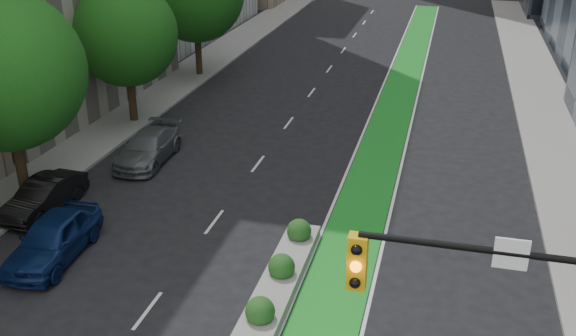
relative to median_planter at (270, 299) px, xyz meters
The scene contains 9 objects.
sidewalk_left 22.18m from the median_planter, 125.89° to the left, with size 3.60×90.00×0.15m, color gray.
sidewalk_right 20.86m from the median_planter, 59.45° to the left, with size 3.60×90.00×0.15m, color gray.
bike_lane_paint 23.04m from the median_planter, 85.52° to the left, with size 2.20×70.00×0.01m, color #1A9024.
tree_mid 14.16m from the median_planter, 157.87° to the left, with size 6.40×6.40×8.78m.
tree_midfar 19.84m from the median_planter, 129.19° to the left, with size 5.60×5.60×7.76m.
median_planter is the anchor object (origin of this frame).
parked_car_left_near 8.34m from the median_planter, behind, with size 1.89×4.70×1.60m, color #0D1F50.
parked_car_left_mid 11.48m from the median_planter, 158.84° to the left, with size 1.45×4.16×1.37m, color black.
parked_car_left_far 13.39m from the median_planter, 131.69° to the left, with size 2.01×4.93×1.43m, color #575A5C.
Camera 1 is at (5.89, -9.01, 12.21)m, focal length 40.00 mm.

